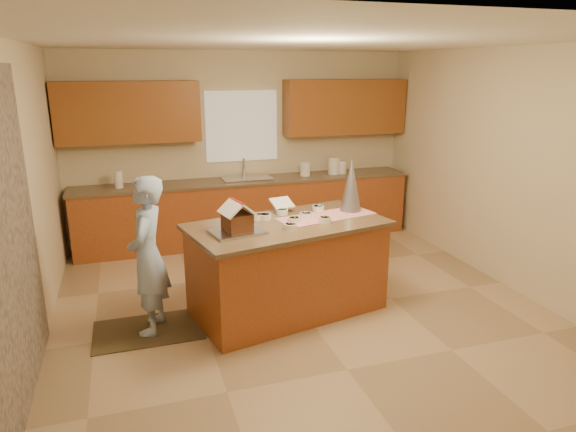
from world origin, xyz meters
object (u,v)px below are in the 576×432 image
Objects in this scene: tinsel_tree at (351,185)px; boy at (148,256)px; gingerbread_house at (237,219)px; island_base at (288,269)px.

tinsel_tree reaches higher than boy.
tinsel_tree is 1.41m from gingerbread_house.
boy is 4.38× the size of gingerbread_house.
tinsel_tree is 0.38× the size of boy.
boy is at bearing -173.89° from tinsel_tree.
tinsel_tree is 2.23m from boy.
tinsel_tree reaches higher than gingerbread_house.
gingerbread_house is at bearing -174.81° from island_base.
island_base is at bearing 106.91° from boy.
boy reaches higher than island_base.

